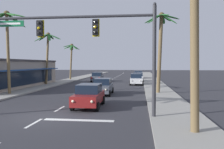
{
  "coord_description": "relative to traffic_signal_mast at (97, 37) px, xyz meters",
  "views": [
    {
      "loc": [
        5.61,
        -13.46,
        3.17
      ],
      "look_at": [
        3.08,
        8.0,
        2.2
      ],
      "focal_mm": 37.9,
      "sensor_mm": 36.0,
      "label": 1
    }
  ],
  "objects": [
    {
      "name": "ground_plane",
      "position": [
        -3.11,
        -0.28,
        -4.76
      ],
      "size": [
        220.0,
        220.0,
        0.0
      ],
      "primitive_type": "plane",
      "color": "#2D2D33"
    },
    {
      "name": "palm_left_second",
      "position": [
        -10.87,
        8.95,
        1.73
      ],
      "size": [
        4.4,
        4.37,
        8.56
      ],
      "color": "brown",
      "rests_on": "ground"
    },
    {
      "name": "sedan_oncoming_far",
      "position": [
        -5.1,
        27.97,
        -3.91
      ],
      "size": [
        2.04,
        4.49,
        1.68
      ],
      "color": "#4C515B",
      "rests_on": "ground"
    },
    {
      "name": "sedan_lead_at_stop_bar",
      "position": [
        -1.21,
        3.19,
        -3.91
      ],
      "size": [
        2.01,
        4.48,
        1.68
      ],
      "color": "maroon",
      "rests_on": "ground"
    },
    {
      "name": "sidewalk_right",
      "position": [
        4.69,
        19.72,
        -4.69
      ],
      "size": [
        3.2,
        110.0,
        0.14
      ],
      "primitive_type": "cube",
      "color": "gray",
      "rests_on": "ground"
    },
    {
      "name": "sedan_parked_nearest_kerb",
      "position": [
        2.2,
        37.06,
        -3.91
      ],
      "size": [
        2.01,
        4.47,
        1.68
      ],
      "color": "silver",
      "rests_on": "ground"
    },
    {
      "name": "lane_markings",
      "position": [
        -2.67,
        19.74,
        -4.76
      ],
      "size": [
        4.28,
        88.35,
        0.01
      ],
      "color": "silver",
      "rests_on": "ground"
    },
    {
      "name": "sedan_parked_mid_kerb",
      "position": [
        2.17,
        28.0,
        -3.91
      ],
      "size": [
        1.96,
        4.46,
        1.68
      ],
      "color": "silver",
      "rests_on": "ground"
    },
    {
      "name": "sidewalk_left",
      "position": [
        -10.91,
        19.72,
        -4.69
      ],
      "size": [
        3.2,
        110.0,
        0.14
      ],
      "primitive_type": "cube",
      "color": "gray",
      "rests_on": "ground"
    },
    {
      "name": "traffic_signal_mast",
      "position": [
        0.0,
        0.0,
        0.0
      ],
      "size": [
        10.35,
        0.41,
        6.67
      ],
      "color": "#2D2D33",
      "rests_on": "ground"
    },
    {
      "name": "palm_left_farthest",
      "position": [
        -11.08,
        32.18,
        0.53
      ],
      "size": [
        3.44,
        3.24,
        7.22
      ],
      "color": "brown",
      "rests_on": "ground"
    },
    {
      "name": "sedan_third_in_queue",
      "position": [
        -1.31,
        10.31,
        -3.91
      ],
      "size": [
        1.99,
        4.47,
        1.68
      ],
      "color": "#4C515B",
      "rests_on": "ground"
    },
    {
      "name": "palm_left_third",
      "position": [
        -11.28,
        20.55,
        1.09
      ],
      "size": [
        4.21,
        4.58,
        7.9
      ],
      "color": "brown",
      "rests_on": "ground"
    },
    {
      "name": "sedan_parked_far_kerb",
      "position": [
        1.96,
        22.38,
        -3.91
      ],
      "size": [
        1.98,
        4.46,
        1.68
      ],
      "color": "silver",
      "rests_on": "ground"
    },
    {
      "name": "storefront_strip_left",
      "position": [
        -15.35,
        16.01,
        -2.88
      ],
      "size": [
        8.06,
        18.61,
        3.74
      ],
      "color": "gray",
      "rests_on": "ground"
    },
    {
      "name": "palm_right_second",
      "position": [
        4.64,
        11.67,
        1.33
      ],
      "size": [
        3.8,
        3.84,
        8.58
      ],
      "color": "brown",
      "rests_on": "ground"
    }
  ]
}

